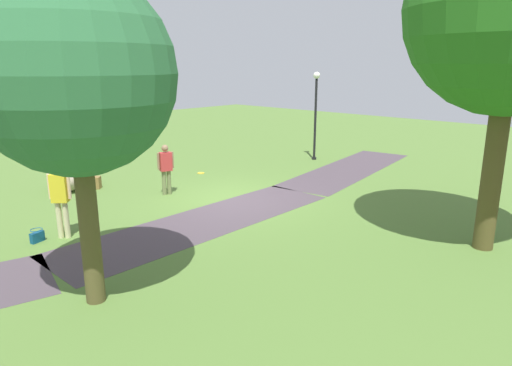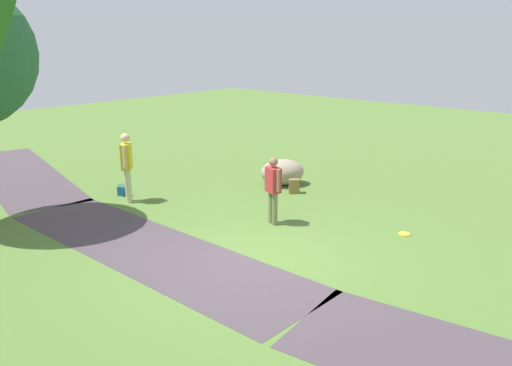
% 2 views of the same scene
% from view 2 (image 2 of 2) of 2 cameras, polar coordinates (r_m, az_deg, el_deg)
% --- Properties ---
extents(ground_plane, '(48.00, 48.00, 0.00)m').
position_cam_2_polar(ground_plane, '(10.45, -0.53, -8.28)').
color(ground_plane, '#527432').
extents(footpath_segment_mid, '(8.00, 2.12, 0.01)m').
position_cam_2_polar(footpath_segment_mid, '(11.17, -11.36, -6.94)').
color(footpath_segment_mid, '#493E45').
rests_on(footpath_segment_mid, ground).
extents(footpath_segment_far, '(8.27, 3.97, 0.01)m').
position_cam_2_polar(footpath_segment_far, '(18.21, -23.99, 0.88)').
color(footpath_segment_far, '#493E45').
rests_on(footpath_segment_far, ground).
extents(lawn_boulder, '(1.47, 1.60, 0.75)m').
position_cam_2_polar(lawn_boulder, '(15.43, 2.86, 1.18)').
color(lawn_boulder, '#9F8F79').
rests_on(lawn_boulder, ground).
extents(woman_with_handbag, '(0.42, 0.43, 1.82)m').
position_cam_2_polar(woman_with_handbag, '(14.04, -13.74, 2.20)').
color(woman_with_handbag, beige).
rests_on(woman_with_handbag, ground).
extents(man_near_boulder, '(0.50, 0.35, 1.58)m').
position_cam_2_polar(man_near_boulder, '(12.08, 1.85, -0.33)').
color(man_near_boulder, olive).
rests_on(man_near_boulder, ground).
extents(handbag_on_grass, '(0.34, 0.34, 0.31)m').
position_cam_2_polar(handbag_on_grass, '(14.83, -14.11, -0.84)').
color(handbag_on_grass, navy).
rests_on(handbag_on_grass, ground).
extents(backpack_by_boulder, '(0.35, 0.35, 0.40)m').
position_cam_2_polar(backpack_by_boulder, '(14.66, 4.12, -0.36)').
color(backpack_by_boulder, olive).
rests_on(backpack_by_boulder, ground).
extents(frisbee_on_grass, '(0.27, 0.27, 0.02)m').
position_cam_2_polar(frisbee_on_grass, '(12.16, 15.65, -5.29)').
color(frisbee_on_grass, gold).
rests_on(frisbee_on_grass, ground).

